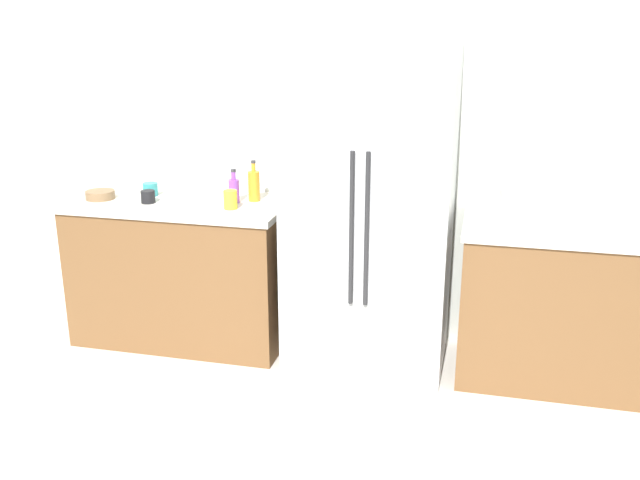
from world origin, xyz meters
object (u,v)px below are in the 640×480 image
refrigerator (371,212)px  rice_cooker (525,196)px  cup_b (230,200)px  cup_a (150,189)px  cup_c (148,197)px  bowl_a (100,195)px  bottle_b (234,190)px  bottle_a (254,185)px

refrigerator → rice_cooker: (0.84, 0.08, 0.12)m
refrigerator → cup_b: bearing=-174.8°
cup_a → cup_c: (0.07, -0.17, -0.00)m
refrigerator → cup_b: size_ratio=16.71×
cup_a → refrigerator: bearing=-4.3°
cup_b → cup_c: 0.53m
rice_cooker → cup_c: size_ratio=3.50×
refrigerator → cup_b: 0.82m
refrigerator → cup_c: (-1.34, -0.06, 0.02)m
bowl_a → bottle_b: bearing=7.2°
cup_a → cup_b: bearing=-16.8°
bowl_a → refrigerator: bearing=1.4°
bottle_b → bowl_a: 0.84m
rice_cooker → cup_b: rice_cooker is taller
cup_c → refrigerator: bearing=2.6°
bottle_b → bowl_a: bottle_b is taller
cup_c → bowl_a: bearing=176.4°
bottle_b → cup_b: size_ratio=1.88×
rice_cooker → bowl_a: rice_cooker is taller
bottle_a → cup_b: 0.23m
cup_b → refrigerator: bearing=5.2°
cup_c → bowl_a: 0.33m
bottle_a → cup_a: (-0.67, -0.03, -0.06)m
bottle_b → cup_a: bearing=175.8°
refrigerator → bowl_a: (-1.67, -0.04, 0.01)m
cup_b → bowl_a: size_ratio=0.62×
bottle_b → cup_b: bottle_b is taller
bottle_b → bowl_a: bearing=-172.8°
cup_b → cup_c: cup_b is taller
cup_a → bowl_a: 0.30m
refrigerator → rice_cooker: bearing=5.6°
bottle_b → cup_b: 0.14m
bowl_a → cup_a: bearing=29.3°
bottle_a → cup_a: size_ratio=2.68×
cup_a → bowl_a: bearing=-150.7°
bottle_a → bowl_a: size_ratio=1.42×
rice_cooker → bottle_b: (-1.68, -0.02, -0.05)m
cup_a → cup_b: size_ratio=0.85×
cup_c → cup_a: bearing=112.2°
bowl_a → bottle_a: bearing=10.7°
rice_cooker → bowl_a: bearing=-177.2°
refrigerator → bottle_b: 0.85m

